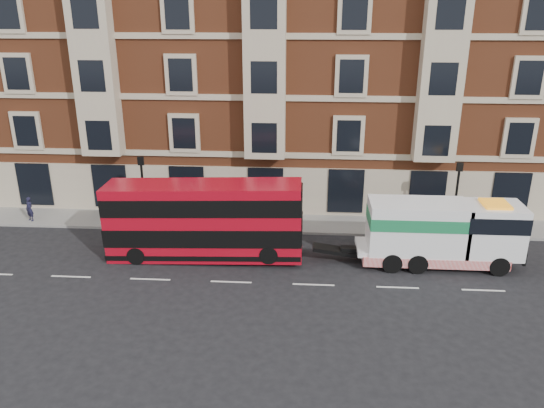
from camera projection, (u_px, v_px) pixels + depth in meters
The scene contains 8 objects.
ground at pixel (231, 282), 25.74m from camera, with size 120.00×120.00×0.00m, color black.
sidewalk at pixel (248, 222), 32.73m from camera, with size 90.00×3.00×0.15m, color slate.
victorian_terrace at pixel (265, 46), 36.24m from camera, with size 45.00×12.00×20.40m.
lamp_post_west at pixel (143, 187), 30.99m from camera, with size 0.35×0.15×4.35m.
lamp_post_east at pixel (456, 194), 29.84m from camera, with size 0.35×0.15×4.35m.
double_decker_bus at pixel (204, 219), 27.54m from camera, with size 10.17×2.33×4.12m.
tow_truck at pixel (439, 232), 26.91m from camera, with size 8.14×2.41×3.39m.
pedestrian at pixel (30, 209), 32.54m from camera, with size 0.55×0.36×1.51m, color black.
Camera 1 is at (3.54, -22.62, 12.51)m, focal length 35.00 mm.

